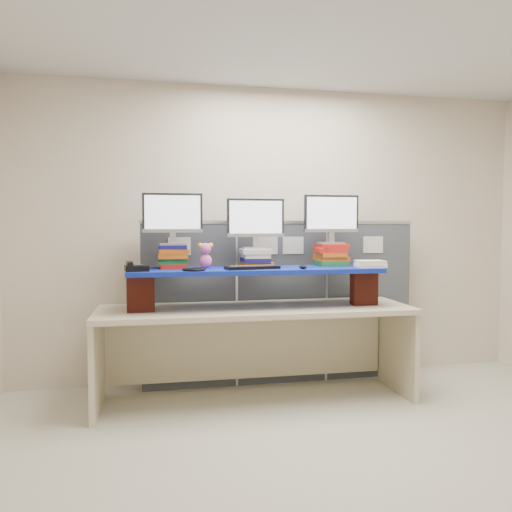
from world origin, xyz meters
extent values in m
cube|color=beige|center=(0.00, 0.00, 1.40)|extent=(5.00, 4.00, 2.80)
cube|color=beige|center=(0.00, 0.00, 0.00)|extent=(5.00, 4.00, 0.01)
cube|color=#3C4147|center=(-0.87, 1.78, 0.75)|extent=(0.85, 0.05, 1.50)
cube|color=#3C4147|center=(0.00, 1.78, 0.75)|extent=(0.85, 0.05, 1.50)
cube|color=#3C4147|center=(0.87, 1.78, 0.75)|extent=(0.85, 0.05, 1.50)
cube|color=silver|center=(0.00, 1.78, 1.51)|extent=(2.60, 0.06, 0.03)
cube|color=silver|center=(-0.95, 1.75, 1.30)|extent=(0.20, 0.00, 0.16)
cube|color=silver|center=(-0.15, 1.75, 1.30)|extent=(0.20, 0.00, 0.16)
cube|color=silver|center=(0.10, 1.75, 1.30)|extent=(0.20, 0.00, 0.16)
cube|color=silver|center=(0.90, 1.75, 1.30)|extent=(0.20, 0.00, 0.16)
cube|color=beige|center=(-0.34, 1.35, 0.78)|extent=(2.63, 0.80, 0.04)
cube|color=beige|center=(-1.63, 1.37, 0.38)|extent=(0.05, 0.71, 0.75)
cube|color=beige|center=(0.95, 1.33, 0.38)|extent=(0.05, 0.71, 0.75)
cube|color=maroon|center=(-1.28, 1.31, 0.94)|extent=(0.22, 0.12, 0.29)
cube|color=maroon|center=(0.60, 1.28, 0.94)|extent=(0.22, 0.12, 0.29)
cube|color=navy|center=(-0.34, 1.35, 1.11)|extent=(2.10, 0.55, 0.04)
cube|color=red|center=(-1.01, 1.48, 1.15)|extent=(0.23, 0.27, 0.04)
cube|color=#195F27|center=(-1.02, 1.49, 1.19)|extent=(0.24, 0.27, 0.04)
cube|color=#C45712|center=(-1.02, 1.49, 1.23)|extent=(0.24, 0.30, 0.04)
cube|color=#C45712|center=(-1.01, 1.47, 1.27)|extent=(0.24, 0.27, 0.04)
cube|color=#141354|center=(-1.02, 1.48, 1.31)|extent=(0.24, 0.29, 0.03)
cube|color=#C45712|center=(-0.30, 1.48, 1.15)|extent=(0.25, 0.29, 0.04)
cube|color=#141354|center=(-0.32, 1.48, 1.19)|extent=(0.24, 0.31, 0.04)
cube|color=silver|center=(-0.32, 1.47, 1.22)|extent=(0.22, 0.29, 0.03)
cube|color=silver|center=(-0.32, 1.46, 1.26)|extent=(0.25, 0.27, 0.04)
cube|color=#195F27|center=(0.36, 1.46, 1.15)|extent=(0.25, 0.29, 0.05)
cube|color=#C45712|center=(0.37, 1.47, 1.19)|extent=(0.26, 0.29, 0.03)
cube|color=#C45712|center=(0.35, 1.46, 1.23)|extent=(0.22, 0.28, 0.04)
cube|color=red|center=(0.35, 1.45, 1.27)|extent=(0.27, 0.28, 0.04)
cube|color=red|center=(0.37, 1.47, 1.30)|extent=(0.23, 0.29, 0.03)
cube|color=#949398|center=(-1.02, 1.48, 1.33)|extent=(0.22, 0.14, 0.01)
cube|color=#949398|center=(-1.02, 1.48, 1.38)|extent=(0.05, 0.04, 0.09)
cube|color=black|center=(-1.02, 1.48, 1.59)|extent=(0.49, 0.04, 0.33)
cube|color=silver|center=(-1.02, 1.46, 1.59)|extent=(0.45, 0.01, 0.29)
cube|color=#949398|center=(-0.32, 1.47, 1.29)|extent=(0.22, 0.14, 0.01)
cube|color=#949398|center=(-0.32, 1.47, 1.34)|extent=(0.05, 0.04, 0.09)
cube|color=black|center=(-0.32, 1.47, 1.55)|extent=(0.49, 0.04, 0.33)
cube|color=silver|center=(-0.32, 1.45, 1.55)|extent=(0.45, 0.01, 0.29)
cube|color=#949398|center=(0.36, 1.46, 1.33)|extent=(0.22, 0.14, 0.01)
cube|color=#949398|center=(0.36, 1.46, 1.38)|extent=(0.05, 0.04, 0.09)
cube|color=black|center=(0.36, 1.46, 1.59)|extent=(0.49, 0.04, 0.33)
cube|color=silver|center=(0.36, 1.44, 1.59)|extent=(0.45, 0.01, 0.29)
cube|color=black|center=(-0.39, 1.25, 1.14)|extent=(0.46, 0.21, 0.02)
cube|color=#2B2C2E|center=(-0.39, 1.25, 1.16)|extent=(0.39, 0.15, 0.00)
ellipsoid|color=black|center=(0.02, 1.18, 1.15)|extent=(0.06, 0.11, 0.03)
cube|color=black|center=(-1.31, 1.25, 1.15)|extent=(0.20, 0.18, 0.04)
cube|color=#2B2C2E|center=(-1.31, 1.25, 1.18)|extent=(0.10, 0.10, 0.01)
cube|color=black|center=(-1.36, 1.25, 1.19)|extent=(0.06, 0.16, 0.03)
torus|color=black|center=(-0.86, 1.21, 1.14)|extent=(0.23, 0.23, 0.02)
ellipsoid|color=#ED5AAC|center=(-0.75, 1.41, 1.19)|extent=(0.10, 0.09, 0.12)
sphere|color=#ED5AAC|center=(-0.75, 1.41, 1.29)|extent=(0.09, 0.09, 0.09)
sphere|color=yellow|center=(-0.79, 1.41, 1.32)|extent=(0.04, 0.04, 0.04)
sphere|color=yellow|center=(-0.71, 1.41, 1.32)|extent=(0.04, 0.04, 0.04)
cube|color=silver|center=(0.63, 1.22, 1.14)|extent=(0.26, 0.21, 0.03)
cube|color=silver|center=(0.63, 1.22, 1.17)|extent=(0.25, 0.20, 0.03)
camera|label=1|loc=(-1.17, -2.72, 1.48)|focal=35.00mm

